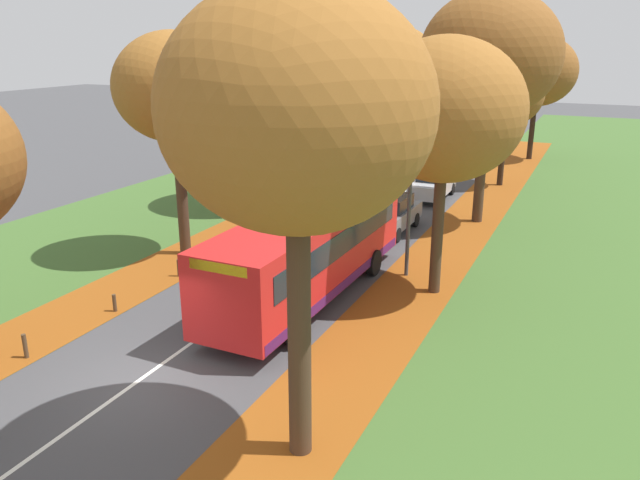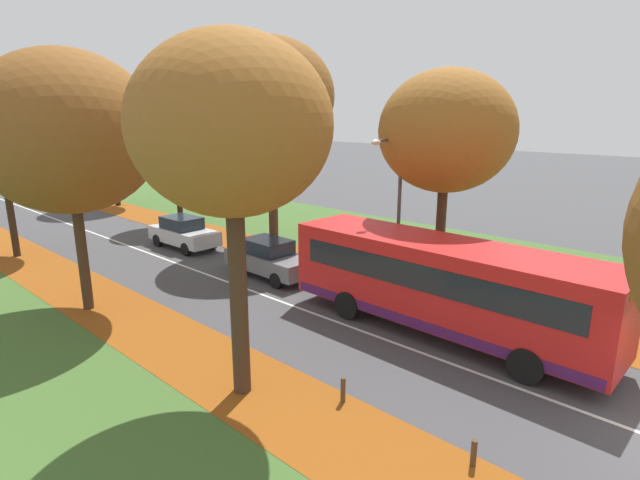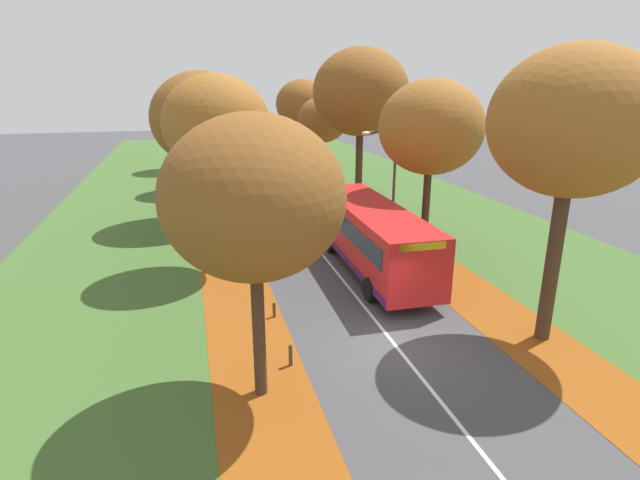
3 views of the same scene
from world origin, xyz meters
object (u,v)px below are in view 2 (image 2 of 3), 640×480
object	(u,v)px
tree_left_far	(0,143)
car_grey_lead	(269,258)
tree_right_near	(446,132)
bollard_second	(474,453)
tree_right_far	(175,139)
tree_right_distant	(110,123)
streetlamp_right	(395,198)
bollard_third	(343,390)
car_silver_following	(184,232)
tree_right_mid	(271,97)
bus	(443,282)
tree_left_near	(231,127)
tree_left_mid	(67,133)

from	to	relation	value
tree_left_far	car_grey_lead	size ratio (longest dim) A/B	1.82
tree_right_near	bollard_second	bearing A→B (deg)	-146.37
tree_right_far	tree_right_distant	distance (m)	9.50
tree_right_far	streetlamp_right	xyz separation A→B (m)	(-0.97, -16.53, -1.55)
bollard_third	car_silver_following	world-z (taller)	car_silver_following
tree_right_mid	bollard_third	distance (m)	16.26
streetlamp_right	bus	size ratio (longest dim) A/B	0.57
tree_left_near	bollard_third	distance (m)	6.72
car_grey_lead	tree_right_near	bearing A→B (deg)	-58.96
tree_left_mid	bus	xyz separation A→B (m)	(6.79, -10.32, -4.50)
bus	streetlamp_right	bearing A→B (deg)	58.37
tree_left_near	bollard_second	size ratio (longest dim) A/B	14.78
tree_left_near	streetlamp_right	distance (m)	9.08
tree_left_mid	tree_right_mid	bearing A→B (deg)	6.89
tree_right_mid	bollard_second	xyz separation A→B (m)	(-8.45, -15.19, -7.29)
tree_left_mid	tree_right_distant	distance (m)	21.58
bollard_third	tree_left_near	bearing A→B (deg)	121.02
tree_left_mid	tree_right_mid	world-z (taller)	tree_right_mid
tree_right_mid	car_silver_following	distance (m)	8.24
tree_left_near	car_grey_lead	world-z (taller)	tree_left_near
bus	tree_left_far	bearing A→B (deg)	107.65
tree_right_near	car_grey_lead	size ratio (longest dim) A/B	2.00
tree_left_near	bollard_third	size ratio (longest dim) A/B	13.20
bollard_second	bus	size ratio (longest dim) A/B	0.06
tree_right_near	car_silver_following	xyz separation A→B (m)	(-3.50, 12.82, -5.34)
tree_right_distant	car_grey_lead	xyz separation A→B (m)	(-3.46, -21.03, -5.30)
tree_right_mid	streetlamp_right	xyz separation A→B (m)	(-1.27, -8.24, -3.85)
tree_left_far	tree_left_near	bearing A→B (deg)	-90.73
tree_right_mid	streetlamp_right	world-z (taller)	tree_right_mid
tree_right_near	tree_right_mid	distance (m)	9.44
car_grey_lead	car_silver_following	world-z (taller)	same
streetlamp_right	car_grey_lead	distance (m)	6.08
bollard_second	streetlamp_right	xyz separation A→B (m)	(7.18, 6.96, 3.45)
tree_right_mid	streetlamp_right	bearing A→B (deg)	-98.79
tree_left_mid	bollard_second	distance (m)	15.26
tree_left_mid	bollard_third	world-z (taller)	tree_left_mid
tree_left_mid	bollard_second	bearing A→B (deg)	-83.26
tree_left_near	tree_right_near	world-z (taller)	tree_left_near
tree_right_near	car_grey_lead	xyz separation A→B (m)	(-3.63, 6.03, -5.34)
bus	car_silver_following	world-z (taller)	bus
tree_right_near	tree_right_mid	bearing A→B (deg)	92.37
bollard_third	streetlamp_right	size ratio (longest dim) A/B	0.11
tree_right_far	bus	distance (m)	20.37
tree_left_near	tree_left_mid	size ratio (longest dim) A/B	0.97
tree_right_distant	car_silver_following	distance (m)	15.55
tree_left_far	tree_right_mid	world-z (taller)	tree_right_mid
tree_right_far	bus	size ratio (longest dim) A/B	0.68
tree_left_near	car_silver_following	size ratio (longest dim) A/B	2.04
tree_right_mid	car_grey_lead	world-z (taller)	tree_right_mid
tree_left_far	bollard_third	world-z (taller)	tree_left_far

